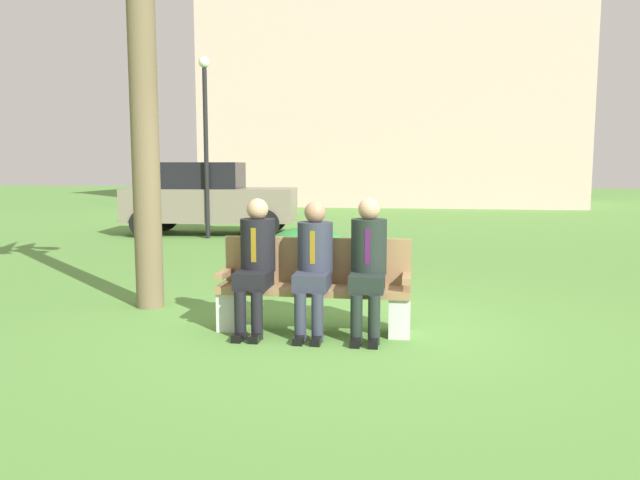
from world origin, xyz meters
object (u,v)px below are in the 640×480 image
(seated_man_right, at_px, (368,260))
(street_lamp, at_px, (206,130))
(park_bench, at_px, (315,288))
(parked_car_near, at_px, (210,199))
(seated_man_left, at_px, (256,258))
(shrub_near_bench, at_px, (308,256))
(building_backdrop, at_px, (390,69))
(seated_man_middle, at_px, (314,260))

(seated_man_right, distance_m, street_lamp, 8.63)
(park_bench, relative_size, street_lamp, 0.47)
(park_bench, xyz_separation_m, parked_car_near, (-3.76, 8.06, 0.42))
(seated_man_left, bearing_deg, shrub_near_bench, 87.96)
(shrub_near_bench, bearing_deg, parked_car_near, 119.87)
(park_bench, bearing_deg, shrub_near_bench, 101.40)
(street_lamp, relative_size, building_backdrop, 0.25)
(seated_man_left, bearing_deg, building_backdrop, 88.71)
(seated_man_left, height_order, building_backdrop, building_backdrop)
(seated_man_right, bearing_deg, building_backdrop, 91.70)
(shrub_near_bench, height_order, parked_car_near, parked_car_near)
(shrub_near_bench, xyz_separation_m, street_lamp, (-3.10, 4.96, 1.99))
(street_lamp, bearing_deg, park_bench, -63.91)
(seated_man_right, relative_size, shrub_near_bench, 1.04)
(seated_man_right, relative_size, parked_car_near, 0.32)
(park_bench, bearing_deg, street_lamp, 116.09)
(seated_man_left, distance_m, shrub_near_bench, 2.48)
(parked_car_near, xyz_separation_m, building_backdrop, (3.67, 12.65, 4.76))
(parked_car_near, bearing_deg, seated_man_left, -68.63)
(parked_car_near, distance_m, street_lamp, 1.74)
(seated_man_middle, relative_size, parked_car_near, 0.31)
(seated_man_right, xyz_separation_m, building_backdrop, (-0.62, 20.84, 4.87))
(seated_man_right, height_order, parked_car_near, parked_car_near)
(park_bench, xyz_separation_m, seated_man_middle, (0.01, -0.13, 0.29))
(seated_man_left, height_order, seated_man_right, seated_man_right)
(seated_man_middle, distance_m, parked_car_near, 9.02)
(street_lamp, bearing_deg, shrub_near_bench, -57.99)
(seated_man_right, bearing_deg, seated_man_middle, -179.61)
(seated_man_middle, bearing_deg, street_lamp, 115.76)
(seated_man_right, distance_m, parked_car_near, 9.25)
(seated_man_middle, relative_size, building_backdrop, 0.08)
(seated_man_left, relative_size, seated_man_right, 0.99)
(seated_man_left, height_order, seated_man_middle, seated_man_left)
(street_lamp, height_order, building_backdrop, building_backdrop)
(seated_man_middle, distance_m, seated_man_right, 0.52)
(seated_man_left, distance_m, building_backdrop, 21.41)
(seated_man_middle, height_order, seated_man_right, seated_man_right)
(seated_man_right, bearing_deg, shrub_near_bench, 112.10)
(seated_man_right, xyz_separation_m, street_lamp, (-4.10, 7.41, 1.66))
(seated_man_right, height_order, shrub_near_bench, seated_man_right)
(shrub_near_bench, bearing_deg, seated_man_left, -92.04)
(shrub_near_bench, bearing_deg, seated_man_middle, -78.95)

